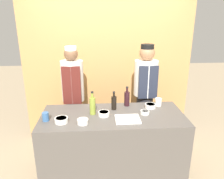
{
  "coord_description": "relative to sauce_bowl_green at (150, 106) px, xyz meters",
  "views": [
    {
      "loc": [
        -0.19,
        -2.44,
        2.05
      ],
      "look_at": [
        0.0,
        0.15,
        1.17
      ],
      "focal_mm": 35.0,
      "sensor_mm": 36.0,
      "label": 1
    }
  ],
  "objects": [
    {
      "name": "bottle_wine",
      "position": [
        -0.3,
        0.09,
        0.08
      ],
      "size": [
        0.07,
        0.07,
        0.27
      ],
      "color": "black",
      "rests_on": "counter"
    },
    {
      "name": "chef_right",
      "position": [
        0.03,
        0.46,
        -0.01
      ],
      "size": [
        0.35,
        0.35,
        1.66
      ],
      "color": "#28282D",
      "rests_on": "ground_plane"
    },
    {
      "name": "chef_left",
      "position": [
        -1.06,
        0.46,
        -0.02
      ],
      "size": [
        0.32,
        0.32,
        1.64
      ],
      "color": "#28282D",
      "rests_on": "ground_plane"
    },
    {
      "name": "counter",
      "position": [
        -0.51,
        -0.19,
        -0.47
      ],
      "size": [
        1.76,
        0.76,
        0.89
      ],
      "color": "#514C47",
      "rests_on": "ground_plane"
    },
    {
      "name": "sauce_bowl_orange",
      "position": [
        -0.87,
        -0.39,
        0.0
      ],
      "size": [
        0.12,
        0.12,
        0.06
      ],
      "color": "silver",
      "rests_on": "counter"
    },
    {
      "name": "bottle_soy",
      "position": [
        -0.49,
        -0.02,
        0.07
      ],
      "size": [
        0.07,
        0.07,
        0.24
      ],
      "color": "black",
      "rests_on": "counter"
    },
    {
      "name": "sauce_bowl_green",
      "position": [
        0.0,
        0.0,
        0.0
      ],
      "size": [
        0.14,
        0.14,
        0.05
      ],
      "color": "silver",
      "rests_on": "counter"
    },
    {
      "name": "cup_cream",
      "position": [
        0.12,
        0.06,
        0.02
      ],
      "size": [
        0.09,
        0.09,
        0.1
      ],
      "color": "silver",
      "rests_on": "counter"
    },
    {
      "name": "cup_blue",
      "position": [
        -1.3,
        -0.29,
        0.02
      ],
      "size": [
        0.08,
        0.08,
        0.1
      ],
      "color": "#386093",
      "rests_on": "counter"
    },
    {
      "name": "sauce_bowl_yellow",
      "position": [
        -1.12,
        -0.34,
        0.0
      ],
      "size": [
        0.15,
        0.15,
        0.06
      ],
      "color": "silver",
      "rests_on": "counter"
    },
    {
      "name": "bottle_oil",
      "position": [
        -0.76,
        -0.14,
        0.09
      ],
      "size": [
        0.07,
        0.07,
        0.29
      ],
      "color": "olive",
      "rests_on": "counter"
    },
    {
      "name": "cabinet_wall",
      "position": [
        -0.51,
        0.97,
        0.29
      ],
      "size": [
        2.76,
        0.18,
        2.4
      ],
      "color": "#B7844C",
      "rests_on": "ground_plane"
    },
    {
      "name": "sauce_bowl_white",
      "position": [
        -0.11,
        -0.19,
        -0.01
      ],
      "size": [
        0.11,
        0.11,
        0.04
      ],
      "color": "silver",
      "rests_on": "counter"
    },
    {
      "name": "sauce_bowl_brown",
      "position": [
        -0.63,
        -0.2,
        0.0
      ],
      "size": [
        0.14,
        0.14,
        0.05
      ],
      "color": "silver",
      "rests_on": "counter"
    },
    {
      "name": "cutting_board",
      "position": [
        -0.35,
        -0.33,
        -0.02
      ],
      "size": [
        0.29,
        0.23,
        0.02
      ],
      "color": "white",
      "rests_on": "counter"
    },
    {
      "name": "ground_plane",
      "position": [
        -0.51,
        -0.19,
        -0.91
      ],
      "size": [
        14.0,
        14.0,
        0.0
      ],
      "primitive_type": "plane",
      "color": "tan"
    }
  ]
}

